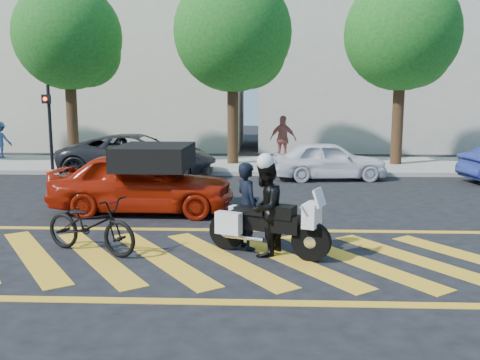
{
  "coord_description": "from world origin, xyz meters",
  "views": [
    {
      "loc": [
        1.11,
        -8.32,
        2.67
      ],
      "look_at": [
        0.69,
        1.93,
        1.05
      ],
      "focal_mm": 38.0,
      "sensor_mm": 36.0,
      "label": 1
    }
  ],
  "objects_px": {
    "red_convertible": "(143,182)",
    "officer_moto": "(265,209)",
    "police_motorcycle": "(266,224)",
    "parked_mid_left": "(139,155)",
    "officer_bike": "(247,206)",
    "parked_mid_right": "(329,160)",
    "bicycle": "(91,225)"
  },
  "relations": [
    {
      "from": "red_convertible",
      "to": "officer_moto",
      "type": "bearing_deg",
      "value": -137.36
    },
    {
      "from": "police_motorcycle",
      "to": "parked_mid_left",
      "type": "bearing_deg",
      "value": 139.76
    },
    {
      "from": "police_motorcycle",
      "to": "officer_moto",
      "type": "distance_m",
      "value": 0.28
    },
    {
      "from": "officer_bike",
      "to": "red_convertible",
      "type": "xyz_separation_m",
      "value": [
        -2.56,
        2.89,
        -0.05
      ]
    },
    {
      "from": "red_convertible",
      "to": "parked_mid_left",
      "type": "height_order",
      "value": "parked_mid_left"
    },
    {
      "from": "officer_moto",
      "to": "parked_mid_right",
      "type": "xyz_separation_m",
      "value": [
        2.22,
        8.57,
        -0.17
      ]
    },
    {
      "from": "officer_bike",
      "to": "bicycle",
      "type": "distance_m",
      "value": 2.78
    },
    {
      "from": "officer_moto",
      "to": "red_convertible",
      "type": "height_order",
      "value": "officer_moto"
    },
    {
      "from": "officer_moto",
      "to": "red_convertible",
      "type": "xyz_separation_m",
      "value": [
        -2.88,
        3.26,
        -0.09
      ]
    },
    {
      "from": "officer_moto",
      "to": "red_convertible",
      "type": "bearing_deg",
      "value": -114.66
    },
    {
      "from": "officer_bike",
      "to": "bicycle",
      "type": "relative_size",
      "value": 0.82
    },
    {
      "from": "officer_moto",
      "to": "red_convertible",
      "type": "relative_size",
      "value": 0.38
    },
    {
      "from": "bicycle",
      "to": "parked_mid_right",
      "type": "xyz_separation_m",
      "value": [
        5.28,
        8.57,
        0.14
      ]
    },
    {
      "from": "bicycle",
      "to": "officer_moto",
      "type": "xyz_separation_m",
      "value": [
        3.06,
        0.0,
        0.31
      ]
    },
    {
      "from": "bicycle",
      "to": "parked_mid_right",
      "type": "bearing_deg",
      "value": -8.11
    },
    {
      "from": "bicycle",
      "to": "parked_mid_right",
      "type": "relative_size",
      "value": 0.51
    },
    {
      "from": "red_convertible",
      "to": "parked_mid_right",
      "type": "bearing_deg",
      "value": -42.7
    },
    {
      "from": "parked_mid_left",
      "to": "bicycle",
      "type": "bearing_deg",
      "value": -172.04
    },
    {
      "from": "red_convertible",
      "to": "parked_mid_right",
      "type": "xyz_separation_m",
      "value": [
        5.1,
        5.32,
        -0.08
      ]
    },
    {
      "from": "officer_bike",
      "to": "parked_mid_left",
      "type": "relative_size",
      "value": 0.29
    },
    {
      "from": "bicycle",
      "to": "parked_mid_left",
      "type": "relative_size",
      "value": 0.36
    },
    {
      "from": "officer_bike",
      "to": "parked_mid_right",
      "type": "xyz_separation_m",
      "value": [
        2.54,
        8.21,
        -0.14
      ]
    },
    {
      "from": "bicycle",
      "to": "parked_mid_right",
      "type": "distance_m",
      "value": 10.07
    },
    {
      "from": "officer_bike",
      "to": "parked_mid_left",
      "type": "bearing_deg",
      "value": -2.29
    },
    {
      "from": "police_motorcycle",
      "to": "red_convertible",
      "type": "relative_size",
      "value": 0.49
    },
    {
      "from": "bicycle",
      "to": "officer_bike",
      "type": "bearing_deg",
      "value": -59.01
    },
    {
      "from": "officer_bike",
      "to": "parked_mid_left",
      "type": "distance_m",
      "value": 9.49
    },
    {
      "from": "parked_mid_right",
      "to": "officer_moto",
      "type": "bearing_deg",
      "value": 159.8
    },
    {
      "from": "officer_moto",
      "to": "parked_mid_right",
      "type": "distance_m",
      "value": 8.86
    },
    {
      "from": "police_motorcycle",
      "to": "red_convertible",
      "type": "xyz_separation_m",
      "value": [
        -2.9,
        3.24,
        0.19
      ]
    },
    {
      "from": "police_motorcycle",
      "to": "officer_moto",
      "type": "xyz_separation_m",
      "value": [
        -0.02,
        -0.01,
        0.28
      ]
    },
    {
      "from": "parked_mid_left",
      "to": "parked_mid_right",
      "type": "xyz_separation_m",
      "value": [
        6.55,
        -0.38,
        -0.1
      ]
    }
  ]
}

